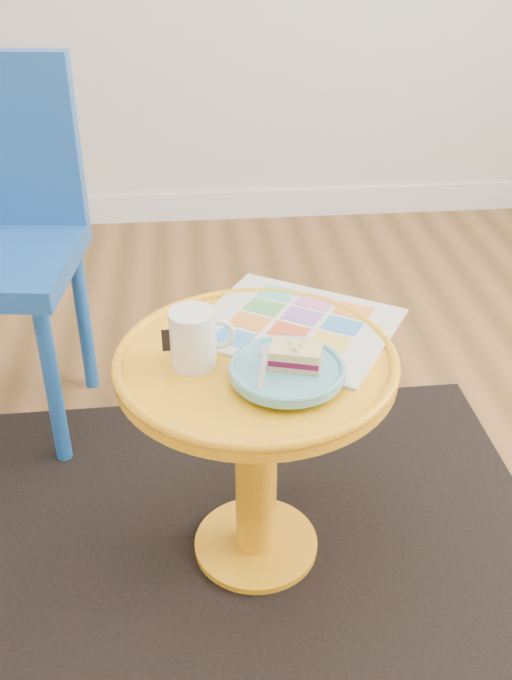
{
  "coord_description": "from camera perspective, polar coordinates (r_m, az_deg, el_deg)",
  "views": [
    {
      "loc": [
        0.11,
        -1.05,
        1.27
      ],
      "look_at": [
        0.22,
        0.12,
        0.54
      ],
      "focal_mm": 40.0,
      "sensor_mm": 36.0,
      "label": 1
    }
  ],
  "objects": [
    {
      "name": "mug",
      "position": [
        1.36,
        -4.67,
        0.24
      ],
      "size": [
        0.12,
        0.08,
        0.11
      ],
      "rotation": [
        0.0,
        0.0,
        0.04
      ],
      "color": "white",
      "rests_on": "side_table"
    },
    {
      "name": "floor",
      "position": [
        1.65,
        -7.7,
        -18.89
      ],
      "size": [
        4.0,
        4.0,
        0.0
      ],
      "primitive_type": "plane",
      "color": "brown",
      "rests_on": "ground"
    },
    {
      "name": "newspaper",
      "position": [
        1.5,
        2.99,
        1.12
      ],
      "size": [
        0.48,
        0.46,
        0.01
      ],
      "primitive_type": "cube",
      "rotation": [
        0.0,
        0.0,
        -0.55
      ],
      "color": "silver",
      "rests_on": "side_table"
    },
    {
      "name": "fork",
      "position": [
        1.33,
        0.59,
        -1.97
      ],
      "size": [
        0.04,
        0.14,
        0.0
      ],
      "rotation": [
        0.0,
        0.0,
        -0.2
      ],
      "color": "silver",
      "rests_on": "plate"
    },
    {
      "name": "plate",
      "position": [
        1.33,
        2.36,
        -2.37
      ],
      "size": [
        0.2,
        0.2,
        0.02
      ],
      "color": "#5CABC3",
      "rests_on": "newspaper"
    },
    {
      "name": "side_table",
      "position": [
        1.49,
        -0.0,
        -5.93
      ],
      "size": [
        0.53,
        0.53,
        0.5
      ],
      "color": "#F8A314",
      "rests_on": "ground"
    },
    {
      "name": "cake_slice",
      "position": [
        1.32,
        3.0,
        -1.2
      ],
      "size": [
        0.1,
        0.08,
        0.04
      ],
      "rotation": [
        0.0,
        0.0,
        -0.28
      ],
      "color": "#D3BC8C",
      "rests_on": "plate"
    },
    {
      "name": "rug",
      "position": [
        1.73,
        -0.0,
        -15.31
      ],
      "size": [
        1.32,
        1.12,
        0.01
      ],
      "primitive_type": "cube",
      "rotation": [
        0.0,
        0.0,
        0.02
      ],
      "color": "black",
      "rests_on": "ground"
    }
  ]
}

